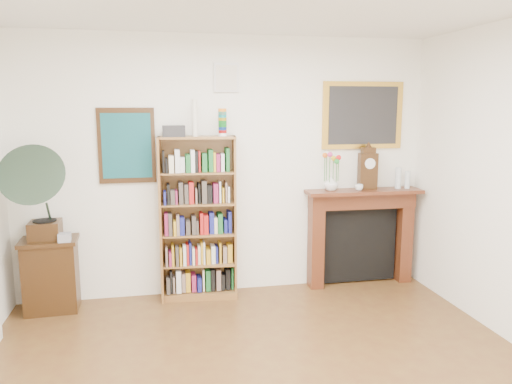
# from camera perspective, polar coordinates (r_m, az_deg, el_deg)

# --- Properties ---
(room) EXTENTS (4.51, 5.01, 2.81)m
(room) POSITION_cam_1_polar(r_m,az_deg,el_deg) (3.03, 3.48, -2.81)
(room) COLOR #57311A
(room) RESTS_ON ground
(teal_poster) EXTENTS (0.58, 0.04, 0.78)m
(teal_poster) POSITION_cam_1_polar(r_m,az_deg,el_deg) (5.36, -14.56, 5.14)
(teal_poster) COLOR black
(teal_poster) RESTS_ON back_wall
(small_picture) EXTENTS (0.26, 0.04, 0.30)m
(small_picture) POSITION_cam_1_polar(r_m,az_deg,el_deg) (5.40, -3.41, 12.91)
(small_picture) COLOR white
(small_picture) RESTS_ON back_wall
(gilt_painting) EXTENTS (0.95, 0.04, 0.75)m
(gilt_painting) POSITION_cam_1_polar(r_m,az_deg,el_deg) (5.82, 12.10, 8.55)
(gilt_painting) COLOR gold
(gilt_painting) RESTS_ON back_wall
(bookshelf) EXTENTS (0.83, 0.36, 2.01)m
(bookshelf) POSITION_cam_1_polar(r_m,az_deg,el_deg) (5.32, -6.60, -1.98)
(bookshelf) COLOR brown
(bookshelf) RESTS_ON floor
(side_cabinet) EXTENTS (0.56, 0.42, 0.75)m
(side_cabinet) POSITION_cam_1_polar(r_m,az_deg,el_deg) (5.51, -22.36, -8.75)
(side_cabinet) COLOR black
(side_cabinet) RESTS_ON floor
(fireplace) EXTENTS (1.34, 0.35, 1.12)m
(fireplace) POSITION_cam_1_polar(r_m,az_deg,el_deg) (5.91, 11.83, -4.09)
(fireplace) COLOR #462110
(fireplace) RESTS_ON floor
(gramophone) EXTENTS (0.60, 0.74, 0.97)m
(gramophone) POSITION_cam_1_polar(r_m,az_deg,el_deg) (5.16, -23.64, 0.44)
(gramophone) COLOR black
(gramophone) RESTS_ON side_cabinet
(cd_stack) EXTENTS (0.13, 0.13, 0.08)m
(cd_stack) POSITION_cam_1_polar(r_m,az_deg,el_deg) (5.25, -21.03, -4.87)
(cd_stack) COLOR #B6B5C2
(cd_stack) RESTS_ON side_cabinet
(mantel_clock) EXTENTS (0.21, 0.13, 0.48)m
(mantel_clock) POSITION_cam_1_polar(r_m,az_deg,el_deg) (5.79, 12.65, 2.57)
(mantel_clock) COLOR black
(mantel_clock) RESTS_ON fireplace
(flower_vase) EXTENTS (0.21, 0.21, 0.17)m
(flower_vase) POSITION_cam_1_polar(r_m,az_deg,el_deg) (5.63, 8.58, 0.99)
(flower_vase) COLOR silver
(flower_vase) RESTS_ON fireplace
(teacup) EXTENTS (0.10, 0.10, 0.07)m
(teacup) POSITION_cam_1_polar(r_m,az_deg,el_deg) (5.69, 11.69, 0.51)
(teacup) COLOR silver
(teacup) RESTS_ON fireplace
(bottle_left) EXTENTS (0.07, 0.07, 0.24)m
(bottle_left) POSITION_cam_1_polar(r_m,az_deg,el_deg) (5.94, 15.94, 1.55)
(bottle_left) COLOR silver
(bottle_left) RESTS_ON fireplace
(bottle_right) EXTENTS (0.06, 0.06, 0.20)m
(bottle_right) POSITION_cam_1_polar(r_m,az_deg,el_deg) (5.97, 16.92, 1.35)
(bottle_right) COLOR silver
(bottle_right) RESTS_ON fireplace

